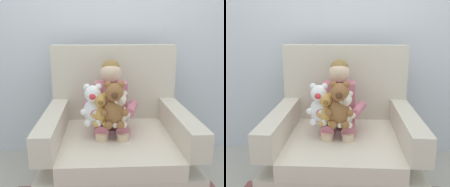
{
  "view_description": "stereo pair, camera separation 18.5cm",
  "coord_description": "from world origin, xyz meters",
  "views": [
    {
      "loc": [
        -0.13,
        -1.84,
        1.27
      ],
      "look_at": [
        -0.04,
        -0.05,
        0.81
      ],
      "focal_mm": 39.88,
      "sensor_mm": 36.0,
      "label": 1
    },
    {
      "loc": [
        0.06,
        -1.84,
        1.27
      ],
      "look_at": [
        -0.04,
        -0.05,
        0.81
      ],
      "focal_mm": 39.88,
      "sensor_mm": 36.0,
      "label": 2
    }
  ],
  "objects": [
    {
      "name": "seated_child",
      "position": [
        -0.04,
        0.09,
        0.67
      ],
      "size": [
        0.45,
        0.39,
        0.82
      ],
      "rotation": [
        0.0,
        0.0,
        -0.12
      ],
      "color": "#C66B7F",
      "rests_on": "armchair"
    },
    {
      "name": "plush_cream",
      "position": [
        0.01,
        -0.09,
        0.7
      ],
      "size": [
        0.16,
        0.13,
        0.27
      ],
      "rotation": [
        0.0,
        0.0,
        -0.12
      ],
      "color": "silver",
      "rests_on": "armchair"
    },
    {
      "name": "plush_honey",
      "position": [
        -0.13,
        -0.06,
        0.69
      ],
      "size": [
        0.15,
        0.12,
        0.26
      ],
      "rotation": [
        0.0,
        0.0,
        0.23
      ],
      "color": "gold",
      "rests_on": "armchair"
    },
    {
      "name": "plush_white",
      "position": [
        -0.18,
        -0.05,
        0.72
      ],
      "size": [
        0.19,
        0.15,
        0.32
      ],
      "rotation": [
        0.0,
        0.0,
        -0.05
      ],
      "color": "white",
      "rests_on": "armchair"
    },
    {
      "name": "plush_brown",
      "position": [
        -0.03,
        -0.1,
        0.73
      ],
      "size": [
        0.21,
        0.17,
        0.35
      ],
      "rotation": [
        0.0,
        0.0,
        0.33
      ],
      "color": "brown",
      "rests_on": "armchair"
    },
    {
      "name": "back_wall",
      "position": [
        0.0,
        0.72,
        1.3
      ],
      "size": [
        6.0,
        0.1,
        2.6
      ],
      "primitive_type": "cube",
      "color": "silver",
      "rests_on": "ground"
    },
    {
      "name": "ground_plane",
      "position": [
        0.0,
        0.0,
        0.0
      ],
      "size": [
        8.0,
        8.0,
        0.0
      ],
      "primitive_type": "plane",
      "color": "#ADA89E"
    },
    {
      "name": "armchair",
      "position": [
        0.0,
        0.06,
        0.34
      ],
      "size": [
        1.12,
        0.99,
        1.14
      ],
      "color": "beige",
      "rests_on": "ground"
    }
  ]
}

